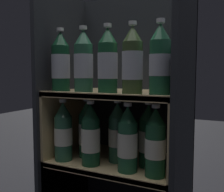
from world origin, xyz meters
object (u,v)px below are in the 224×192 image
Objects in this scene: bottle_upper_front_4 at (160,61)px; bottle_lower_back_1 at (118,134)px; bottle_lower_back_2 at (148,137)px; bottle_lower_back_0 at (87,130)px; bottle_lower_front_0 at (63,133)px; bottle_upper_front_1 at (83,63)px; bottle_lower_front_1 at (91,136)px; bottle_lower_front_2 at (128,141)px; bottle_upper_front_0 at (61,63)px; bottle_upper_front_3 at (132,62)px; bottle_lower_front_3 at (155,144)px; bottle_upper_front_2 at (108,62)px.

bottle_upper_front_4 is 0.37m from bottle_lower_back_1.
bottle_lower_back_0 is at bearing 180.00° from bottle_lower_back_2.
bottle_lower_back_1 is at bearing 21.28° from bottle_lower_front_0.
bottle_lower_front_1 is (0.03, -0.00, -0.30)m from bottle_upper_front_1.
bottle_lower_front_2 is at bearing -20.20° from bottle_lower_back_0.
bottle_upper_front_0 reaches higher than bottle_lower_front_2.
bottle_lower_front_0 is 1.00× the size of bottle_lower_back_0.
bottle_upper_front_1 is 1.00× the size of bottle_lower_front_2.
bottle_lower_back_1 is at bearing 157.28° from bottle_upper_front_4.
bottle_lower_front_0 is at bearing -158.72° from bottle_lower_back_1.
bottle_lower_front_3 is at bearing 0.00° from bottle_upper_front_3.
bottle_upper_front_2 reaches higher than bottle_lower_front_3.
bottle_lower_front_2 is (0.20, 0.00, -0.30)m from bottle_upper_front_1.
bottle_upper_front_2 reaches higher than bottle_lower_back_2.
bottle_lower_front_2 is (0.31, 0.00, -0.30)m from bottle_upper_front_0.
bottle_lower_front_2 and bottle_lower_front_3 have the same top height.
bottle_upper_front_1 is 1.00× the size of bottle_upper_front_4.
bottle_lower_front_2 is at bearing -46.27° from bottle_lower_back_1.
bottle_lower_front_1 is at bearing -0.00° from bottle_lower_front_0.
bottle_upper_front_0 and bottle_upper_front_3 have the same top height.
bottle_lower_front_2 is 1.00× the size of bottle_lower_back_2.
bottle_lower_front_0 and bottle_lower_back_1 have the same top height.
bottle_lower_back_0 is (-0.15, 0.09, -0.30)m from bottle_upper_front_2.
bottle_lower_front_0 is at bearing -166.50° from bottle_lower_back_2.
bottle_upper_front_2 is 0.37m from bottle_lower_front_0.
bottle_lower_back_1 is 0.14m from bottle_lower_back_2.
bottle_lower_front_2 is at bearing 180.00° from bottle_lower_front_3.
bottle_lower_back_2 is at bearing 0.00° from bottle_lower_back_0.
bottle_upper_front_0 and bottle_upper_front_4 have the same top height.
bottle_upper_front_2 is 0.21m from bottle_upper_front_4.
bottle_lower_front_3 is (-0.01, 0.00, -0.30)m from bottle_upper_front_4.
bottle_upper_front_0 is 0.33m from bottle_upper_front_3.
bottle_lower_front_0 is 1.00× the size of bottle_lower_front_3.
bottle_upper_front_3 reaches higher than bottle_lower_front_3.
bottle_upper_front_2 is 1.00× the size of bottle_upper_front_3.
bottle_lower_front_0 and bottle_lower_back_0 have the same top height.
bottle_upper_front_3 is 0.40m from bottle_lower_back_0.
bottle_lower_back_0 and bottle_lower_back_2 have the same top height.
bottle_upper_front_1 is 0.33m from bottle_lower_back_1.
bottle_upper_front_0 is at bearing 180.00° from bottle_upper_front_1.
bottle_upper_front_0 is 1.00× the size of bottle_lower_back_2.
bottle_upper_front_1 reaches higher than bottle_lower_back_0.
bottle_lower_front_3 and bottle_lower_back_1 have the same top height.
bottle_upper_front_1 is at bearing 180.00° from bottle_lower_front_1.
bottle_upper_front_4 is 0.42m from bottle_lower_front_1.
bottle_lower_back_1 is (-0.10, 0.09, -0.30)m from bottle_upper_front_3.
bottle_lower_back_1 is (0.00, 0.09, -0.30)m from bottle_upper_front_2.
bottle_lower_front_3 is at bearing -14.03° from bottle_lower_back_0.
bottle_lower_back_0 is 0.29m from bottle_lower_back_2.
bottle_upper_front_4 reaches higher than bottle_lower_front_2.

